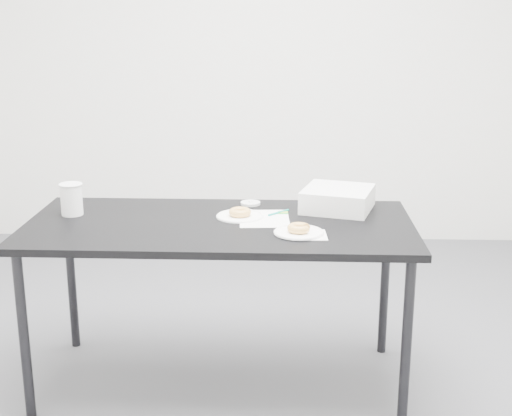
{
  "coord_description": "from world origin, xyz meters",
  "views": [
    {
      "loc": [
        0.23,
        -3.03,
        1.63
      ],
      "look_at": [
        0.11,
        0.02,
        0.78
      ],
      "focal_mm": 50.0,
      "sensor_mm": 36.0,
      "label": 1
    }
  ],
  "objects_px": {
    "donut_far": "(240,212)",
    "table": "(219,235)",
    "donut_near": "(299,228)",
    "scorecard": "(264,219)",
    "coffee_cup": "(72,199)",
    "bakery_box": "(338,199)",
    "plate_near": "(299,232)",
    "pen": "(279,212)",
    "plate_far": "(240,216)"
  },
  "relations": [
    {
      "from": "donut_far",
      "to": "table",
      "type": "bearing_deg",
      "value": -133.15
    },
    {
      "from": "donut_near",
      "to": "scorecard",
      "type": "bearing_deg",
      "value": 125.04
    },
    {
      "from": "table",
      "to": "donut_far",
      "type": "height_order",
      "value": "donut_far"
    },
    {
      "from": "coffee_cup",
      "to": "bakery_box",
      "type": "bearing_deg",
      "value": 6.55
    },
    {
      "from": "plate_near",
      "to": "donut_near",
      "type": "height_order",
      "value": "donut_near"
    },
    {
      "from": "scorecard",
      "to": "donut_far",
      "type": "xyz_separation_m",
      "value": [
        -0.11,
        0.02,
        0.02
      ]
    },
    {
      "from": "donut_near",
      "to": "coffee_cup",
      "type": "bearing_deg",
      "value": 166.66
    },
    {
      "from": "table",
      "to": "donut_near",
      "type": "bearing_deg",
      "value": -22.94
    },
    {
      "from": "pen",
      "to": "bakery_box",
      "type": "relative_size",
      "value": 0.42
    },
    {
      "from": "pen",
      "to": "scorecard",
      "type": "bearing_deg",
      "value": -173.12
    },
    {
      "from": "pen",
      "to": "plate_near",
      "type": "bearing_deg",
      "value": -119.57
    },
    {
      "from": "scorecard",
      "to": "bakery_box",
      "type": "xyz_separation_m",
      "value": [
        0.33,
        0.16,
        0.05
      ]
    },
    {
      "from": "pen",
      "to": "donut_near",
      "type": "bearing_deg",
      "value": -119.57
    },
    {
      "from": "plate_far",
      "to": "bakery_box",
      "type": "relative_size",
      "value": 0.7
    },
    {
      "from": "plate_near",
      "to": "bakery_box",
      "type": "xyz_separation_m",
      "value": [
        0.18,
        0.37,
        0.04
      ]
    },
    {
      "from": "pen",
      "to": "bakery_box",
      "type": "distance_m",
      "value": 0.28
    },
    {
      "from": "table",
      "to": "scorecard",
      "type": "bearing_deg",
      "value": 18.63
    },
    {
      "from": "donut_far",
      "to": "pen",
      "type": "bearing_deg",
      "value": 18.12
    },
    {
      "from": "table",
      "to": "bakery_box",
      "type": "xyz_separation_m",
      "value": [
        0.52,
        0.23,
        0.11
      ]
    },
    {
      "from": "table",
      "to": "donut_near",
      "type": "xyz_separation_m",
      "value": [
        0.34,
        -0.14,
        0.08
      ]
    },
    {
      "from": "donut_near",
      "to": "plate_far",
      "type": "bearing_deg",
      "value": 137.51
    },
    {
      "from": "table",
      "to": "pen",
      "type": "xyz_separation_m",
      "value": [
        0.25,
        0.14,
        0.06
      ]
    },
    {
      "from": "donut_far",
      "to": "coffee_cup",
      "type": "bearing_deg",
      "value": 179.68
    },
    {
      "from": "plate_far",
      "to": "table",
      "type": "bearing_deg",
      "value": -133.15
    },
    {
      "from": "pen",
      "to": "bakery_box",
      "type": "xyz_separation_m",
      "value": [
        0.27,
        0.08,
        0.04
      ]
    },
    {
      "from": "plate_near",
      "to": "bakery_box",
      "type": "relative_size",
      "value": 0.69
    },
    {
      "from": "scorecard",
      "to": "donut_far",
      "type": "bearing_deg",
      "value": 163.96
    },
    {
      "from": "table",
      "to": "donut_near",
      "type": "relative_size",
      "value": 17.28
    },
    {
      "from": "table",
      "to": "scorecard",
      "type": "distance_m",
      "value": 0.21
    },
    {
      "from": "coffee_cup",
      "to": "pen",
      "type": "bearing_deg",
      "value": 3.2
    },
    {
      "from": "table",
      "to": "bakery_box",
      "type": "bearing_deg",
      "value": 23.89
    },
    {
      "from": "donut_near",
      "to": "bakery_box",
      "type": "xyz_separation_m",
      "value": [
        0.18,
        0.37,
        0.03
      ]
    },
    {
      "from": "donut_near",
      "to": "donut_far",
      "type": "xyz_separation_m",
      "value": [
        -0.25,
        0.23,
        -0.0
      ]
    },
    {
      "from": "plate_far",
      "to": "donut_near",
      "type": "bearing_deg",
      "value": -42.49
    },
    {
      "from": "plate_far",
      "to": "plate_near",
      "type": "bearing_deg",
      "value": -42.49
    },
    {
      "from": "scorecard",
      "to": "coffee_cup",
      "type": "xyz_separation_m",
      "value": [
        -0.85,
        0.03,
        0.07
      ]
    },
    {
      "from": "plate_far",
      "to": "bakery_box",
      "type": "distance_m",
      "value": 0.46
    },
    {
      "from": "scorecard",
      "to": "plate_far",
      "type": "distance_m",
      "value": 0.11
    },
    {
      "from": "scorecard",
      "to": "plate_far",
      "type": "xyz_separation_m",
      "value": [
        -0.11,
        0.02,
        0.0
      ]
    },
    {
      "from": "pen",
      "to": "coffee_cup",
      "type": "height_order",
      "value": "coffee_cup"
    },
    {
      "from": "plate_near",
      "to": "donut_far",
      "type": "xyz_separation_m",
      "value": [
        -0.25,
        0.23,
        0.02
      ]
    },
    {
      "from": "donut_far",
      "to": "coffee_cup",
      "type": "distance_m",
      "value": 0.75
    },
    {
      "from": "bakery_box",
      "to": "donut_far",
      "type": "bearing_deg",
      "value": -146.45
    },
    {
      "from": "table",
      "to": "plate_near",
      "type": "bearing_deg",
      "value": -22.94
    },
    {
      "from": "scorecard",
      "to": "plate_near",
      "type": "relative_size",
      "value": 1.32
    },
    {
      "from": "donut_near",
      "to": "table",
      "type": "bearing_deg",
      "value": 156.93
    },
    {
      "from": "donut_near",
      "to": "donut_far",
      "type": "height_order",
      "value": "donut_near"
    },
    {
      "from": "plate_far",
      "to": "coffee_cup",
      "type": "height_order",
      "value": "coffee_cup"
    },
    {
      "from": "pen",
      "to": "donut_near",
      "type": "distance_m",
      "value": 0.3
    },
    {
      "from": "pen",
      "to": "donut_near",
      "type": "relative_size",
      "value": 1.31
    }
  ]
}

